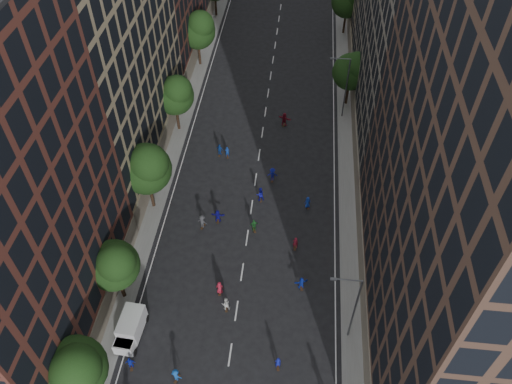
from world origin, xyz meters
TOP-DOWN VIEW (x-y plane):
  - ground at (0.00, 40.00)m, footprint 240.00×240.00m
  - sidewalk_left at (-12.00, 47.50)m, footprint 4.00×105.00m
  - sidewalk_right at (12.00, 47.50)m, footprint 4.00×105.00m
  - bldg_left_b at (-19.00, 35.00)m, footprint 14.00×26.00m
  - bldg_right_a at (19.00, 15.00)m, footprint 14.00×30.00m
  - bldg_right_b at (19.00, 44.00)m, footprint 14.00×28.00m
  - tree_left_0 at (-11.01, 3.85)m, footprint 5.20×5.20m
  - tree_left_1 at (-11.02, 13.86)m, footprint 4.80×4.80m
  - tree_left_2 at (-10.99, 25.83)m, footprint 5.60×5.60m
  - tree_left_3 at (-11.02, 39.85)m, footprint 5.00×5.00m
  - tree_left_4 at (-11.00, 55.84)m, footprint 5.40×5.40m
  - tree_right_a at (11.38, 47.85)m, footprint 5.00×5.00m
  - tree_right_b at (11.39, 67.85)m, footprint 5.20×5.20m
  - streetlamp_near at (10.37, 12.00)m, footprint 2.64×0.22m
  - streetlamp_far at (10.37, 45.00)m, footprint 2.64×0.22m
  - cargo_van at (-9.29, 10.01)m, footprint 2.27×4.37m
  - skater_1 at (4.35, 8.33)m, footprint 0.63×0.47m
  - skater_3 at (-4.28, 6.30)m, footprint 1.14×0.86m
  - skater_4 at (-8.50, 6.99)m, footprint 0.94×0.51m
  - skater_5 at (6.07, 16.76)m, footprint 1.47×0.90m
  - skater_6 at (-1.89, 15.38)m, footprint 0.80×0.54m
  - skater_7 at (5.25, 21.67)m, footprint 0.60×0.40m
  - skater_8 at (-1.02, 13.63)m, footprint 0.93×0.80m
  - skater_9 at (-5.04, 23.51)m, footprint 1.27×0.95m
  - skater_10 at (0.65, 23.61)m, footprint 1.06×0.74m
  - skater_11 at (-3.50, 24.53)m, footprint 1.54×0.51m
  - skater_12 at (6.36, 27.66)m, footprint 0.87×0.74m
  - skater_13 at (-3.98, 35.26)m, footprint 0.62×0.48m
  - skater_14 at (0.86, 28.21)m, footprint 1.11×0.99m
  - skater_15 at (2.01, 31.62)m, footprint 1.21×0.72m
  - skater_16 at (-4.94, 35.48)m, footprint 1.04×0.64m
  - skater_17 at (2.78, 42.28)m, footprint 1.87×1.17m

SIDE VIEW (x-z plane):
  - ground at x=0.00m, z-range 0.00..0.00m
  - sidewalk_left at x=-12.00m, z-range 0.00..0.15m
  - sidewalk_right at x=12.00m, z-range 0.00..0.15m
  - skater_12 at x=6.36m, z-range 0.00..1.50m
  - skater_5 at x=6.07m, z-range 0.00..1.51m
  - skater_13 at x=-3.98m, z-range 0.00..1.52m
  - skater_4 at x=-8.50m, z-range 0.00..1.53m
  - skater_3 at x=-4.28m, z-range 0.00..1.56m
  - skater_1 at x=4.35m, z-range 0.00..1.57m
  - skater_6 at x=-1.89m, z-range 0.00..1.59m
  - skater_7 at x=5.25m, z-range 0.00..1.63m
  - skater_16 at x=-4.94m, z-range 0.00..1.65m
  - skater_11 at x=-3.50m, z-range 0.00..1.65m
  - skater_10 at x=0.65m, z-range 0.00..1.67m
  - skater_8 at x=-1.02m, z-range 0.00..1.68m
  - skater_9 at x=-5.04m, z-range 0.00..1.74m
  - skater_15 at x=2.01m, z-range 0.00..1.84m
  - skater_14 at x=0.86m, z-range 0.00..1.88m
  - skater_17 at x=2.78m, z-range 0.00..1.92m
  - cargo_van at x=-9.29m, z-range 0.06..2.32m
  - streetlamp_near at x=10.37m, z-range 0.64..9.70m
  - streetlamp_far at x=10.37m, z-range 0.64..9.70m
  - tree_left_1 at x=-11.02m, z-range 1.45..9.66m
  - tree_right_a at x=11.38m, z-range 1.43..9.83m
  - tree_left_3 at x=-11.02m, z-range 1.53..10.11m
  - tree_left_0 at x=-11.01m, z-range 1.54..10.37m
  - tree_right_b at x=11.39m, z-range 1.54..10.37m
  - tree_left_4 at x=-11.00m, z-range 1.56..10.63m
  - tree_left_2 at x=-10.99m, z-range 1.63..11.08m
  - bldg_right_b at x=19.00m, z-range 0.00..33.00m
  - bldg_left_b at x=-19.00m, z-range 0.00..34.00m
  - bldg_right_a at x=19.00m, z-range 0.00..36.00m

